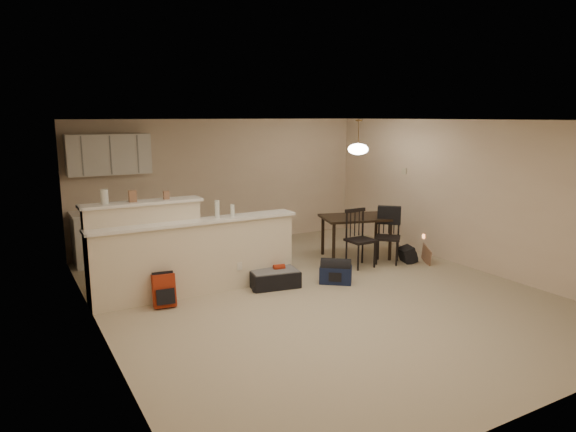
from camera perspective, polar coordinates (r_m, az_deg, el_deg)
room at (r=7.27m, az=3.41°, el=0.70°), size 7.00×7.02×2.50m
breakfast_bar at (r=7.56m, az=-12.11°, el=-4.12°), size 3.08×0.58×1.39m
upper_cabinets at (r=9.50m, az=-19.30°, el=6.48°), size 1.40×0.34×0.70m
kitchen_counter at (r=9.62m, az=-17.44°, el=-2.11°), size 1.80×0.60×0.90m
thermostat at (r=10.27m, az=12.78°, el=4.88°), size 0.02×0.12×0.12m
jar at (r=7.30m, az=-19.72°, el=2.02°), size 0.10×0.10×0.20m
cereal_box at (r=7.37m, az=-16.89°, el=2.12°), size 0.10×0.07×0.16m
small_box at (r=7.49m, az=-13.38°, el=2.27°), size 0.08×0.06×0.12m
bottle_a at (r=7.54m, az=-7.88°, el=0.75°), size 0.07×0.07×0.26m
bottle_b at (r=7.64m, az=-6.19°, el=0.62°), size 0.06×0.06×0.18m
dining_table at (r=9.40m, az=7.59°, el=-0.60°), size 1.40×1.13×0.77m
pendant_lamp at (r=9.23m, az=7.80°, el=7.44°), size 0.36×0.36×0.62m
dining_chair_near at (r=8.85m, az=8.09°, el=-2.51°), size 0.44×0.42×0.99m
dining_chair_far at (r=9.17m, az=11.03°, el=-2.21°), size 0.58×0.58×0.97m
suitcase at (r=7.87m, az=-1.56°, el=-6.96°), size 0.79×0.58×0.24m
red_backpack at (r=7.24m, az=-13.62°, el=-8.05°), size 0.32×0.22×0.45m
navy_duffel at (r=8.05m, az=5.32°, el=-6.50°), size 0.55×0.51×0.27m
black_daypack at (r=9.37m, az=13.12°, el=-4.21°), size 0.30×0.36×0.27m
cardboard_sheet at (r=9.37m, az=15.13°, el=-4.22°), size 0.17×0.37×0.30m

